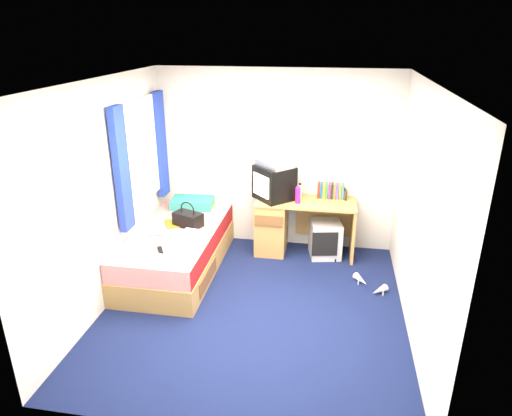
% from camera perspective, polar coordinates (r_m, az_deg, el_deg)
% --- Properties ---
extents(ground, '(3.40, 3.40, 0.00)m').
position_cam_1_polar(ground, '(5.11, -0.26, -12.37)').
color(ground, '#0C1438').
rests_on(ground, ground).
extents(room_shell, '(3.40, 3.40, 3.40)m').
position_cam_1_polar(room_shell, '(4.46, -0.29, 3.28)').
color(room_shell, white).
rests_on(room_shell, ground).
extents(bed, '(1.01, 2.00, 0.54)m').
position_cam_1_polar(bed, '(5.81, -9.80, -5.15)').
color(bed, tan).
rests_on(bed, ground).
extents(pillow, '(0.60, 0.41, 0.12)m').
position_cam_1_polar(pillow, '(6.36, -7.97, 0.64)').
color(pillow, '#185BA1').
rests_on(pillow, bed).
extents(desk, '(1.30, 0.55, 0.75)m').
position_cam_1_polar(desk, '(6.14, 3.60, -1.92)').
color(desk, tan).
rests_on(desk, ground).
extents(storage_cube, '(0.46, 0.46, 0.49)m').
position_cam_1_polar(storage_cube, '(6.14, 8.65, -3.84)').
color(storage_cube, silver).
rests_on(storage_cube, ground).
extents(crt_tv, '(0.61, 0.61, 0.44)m').
position_cam_1_polar(crt_tv, '(5.96, 2.27, 3.18)').
color(crt_tv, black).
rests_on(crt_tv, desk).
extents(vcr, '(0.55, 0.54, 0.09)m').
position_cam_1_polar(vcr, '(5.88, 2.35, 5.64)').
color(vcr, silver).
rests_on(vcr, crt_tv).
extents(book_row, '(0.34, 0.13, 0.20)m').
position_cam_1_polar(book_row, '(6.11, 9.31, 2.16)').
color(book_row, maroon).
rests_on(book_row, desk).
extents(picture_frame, '(0.05, 0.12, 0.14)m').
position_cam_1_polar(picture_frame, '(6.10, 11.06, 1.70)').
color(picture_frame, '#332311').
rests_on(picture_frame, desk).
extents(pink_water_bottle, '(0.08, 0.08, 0.21)m').
position_cam_1_polar(pink_water_bottle, '(5.86, 5.25, 1.57)').
color(pink_water_bottle, '#C61B83').
rests_on(pink_water_bottle, desk).
extents(aerosol_can, '(0.06, 0.06, 0.19)m').
position_cam_1_polar(aerosol_can, '(6.02, 5.49, 2.04)').
color(aerosol_can, silver).
rests_on(aerosol_can, desk).
extents(handbag, '(0.40, 0.32, 0.32)m').
position_cam_1_polar(handbag, '(5.74, -8.49, -1.37)').
color(handbag, black).
rests_on(handbag, bed).
extents(towel, '(0.31, 0.28, 0.09)m').
position_cam_1_polar(towel, '(5.38, -7.91, -3.56)').
color(towel, white).
rests_on(towel, bed).
extents(magazine, '(0.32, 0.35, 0.01)m').
position_cam_1_polar(magazine, '(5.87, -10.20, -1.91)').
color(magazine, yellow).
rests_on(magazine, bed).
extents(water_bottle, '(0.21, 0.14, 0.07)m').
position_cam_1_polar(water_bottle, '(5.58, -12.36, -3.02)').
color(water_bottle, silver).
rests_on(water_bottle, bed).
extents(colour_swatch_fan, '(0.22, 0.17, 0.01)m').
position_cam_1_polar(colour_swatch_fan, '(5.14, -12.28, -5.62)').
color(colour_swatch_fan, gold).
rests_on(colour_swatch_fan, bed).
extents(remote_control, '(0.12, 0.17, 0.02)m').
position_cam_1_polar(remote_control, '(5.21, -11.89, -5.15)').
color(remote_control, black).
rests_on(remote_control, bed).
extents(window_assembly, '(0.11, 1.42, 1.40)m').
position_cam_1_polar(window_assembly, '(5.75, -14.12, 6.48)').
color(window_assembly, silver).
rests_on(window_assembly, room_shell).
extents(white_heels, '(0.40, 0.43, 0.09)m').
position_cam_1_polar(white_heels, '(5.59, 14.04, -9.33)').
color(white_heels, silver).
rests_on(white_heels, ground).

